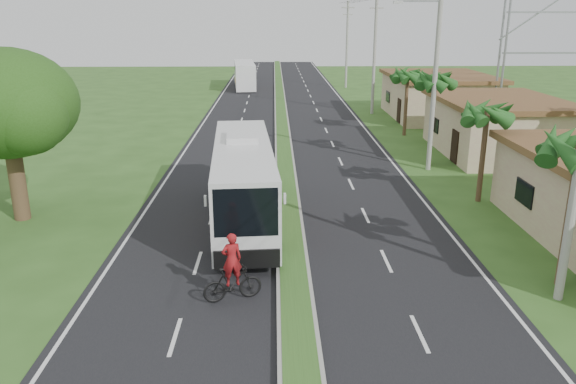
{
  "coord_description": "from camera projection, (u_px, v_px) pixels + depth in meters",
  "views": [
    {
      "loc": [
        -0.63,
        -14.04,
        8.73
      ],
      "look_at": [
        -0.09,
        7.98,
        1.8
      ],
      "focal_mm": 35.0,
      "sensor_mm": 36.0,
      "label": 1
    }
  ],
  "objects": [
    {
      "name": "coach_bus_far",
      "position": [
        244.0,
        73.0,
        70.8
      ],
      "size": [
        3.28,
        11.05,
        3.17
      ],
      "rotation": [
        0.0,
        0.0,
        0.08
      ],
      "color": "white",
      "rests_on": "ground"
    },
    {
      "name": "road_asphalt",
      "position": [
        285.0,
        162.0,
        35.1
      ],
      "size": [
        14.0,
        160.0,
        0.02
      ],
      "primitive_type": "cube",
      "color": "black",
      "rests_on": "ground"
    },
    {
      "name": "shop_far",
      "position": [
        438.0,
        96.0,
        50.11
      ],
      "size": [
        8.6,
        11.6,
        3.82
      ],
      "color": "tan",
      "rests_on": "ground"
    },
    {
      "name": "median_strip",
      "position": [
        285.0,
        160.0,
        35.07
      ],
      "size": [
        1.2,
        160.0,
        0.18
      ],
      "color": "gray",
      "rests_on": "ground"
    },
    {
      "name": "ground",
      "position": [
        298.0,
        336.0,
        16.02
      ],
      "size": [
        180.0,
        180.0,
        0.0
      ],
      "primitive_type": "plane",
      "color": "#2F521E",
      "rests_on": "ground"
    },
    {
      "name": "motorcyclist",
      "position": [
        232.0,
        277.0,
        17.77
      ],
      "size": [
        1.98,
        1.08,
        2.31
      ],
      "rotation": [
        0.0,
        0.0,
        0.3
      ],
      "color": "black",
      "rests_on": "ground"
    },
    {
      "name": "billboard_lattice",
      "position": [
        568.0,
        42.0,
        43.1
      ],
      "size": [
        10.18,
        1.18,
        12.07
      ],
      "color": "gray",
      "rests_on": "ground"
    },
    {
      "name": "palm_verge_d",
      "position": [
        408.0,
        75.0,
        41.58
      ],
      "size": [
        2.4,
        2.4,
        5.25
      ],
      "color": "#473321",
      "rests_on": "ground"
    },
    {
      "name": "lane_edge_right",
      "position": [
        391.0,
        161.0,
        35.26
      ],
      "size": [
        0.12,
        160.0,
        0.01
      ],
      "primitive_type": "cube",
      "color": "silver",
      "rests_on": "ground"
    },
    {
      "name": "utility_pole_d",
      "position": [
        347.0,
        44.0,
        69.91
      ],
      "size": [
        1.6,
        0.28,
        10.5
      ],
      "color": "gray",
      "rests_on": "ground"
    },
    {
      "name": "utility_pole_c",
      "position": [
        375.0,
        51.0,
        50.76
      ],
      "size": [
        1.6,
        0.28,
        11.0
      ],
      "color": "gray",
      "rests_on": "ground"
    },
    {
      "name": "palm_verge_c",
      "position": [
        435.0,
        80.0,
        32.81
      ],
      "size": [
        2.4,
        2.4,
        5.85
      ],
      "color": "#473321",
      "rests_on": "ground"
    },
    {
      "name": "coach_bus_main",
      "position": [
        243.0,
        176.0,
        24.41
      ],
      "size": [
        3.2,
        11.74,
        3.75
      ],
      "rotation": [
        0.0,
        0.0,
        0.07
      ],
      "color": "silver",
      "rests_on": "ground"
    },
    {
      "name": "lane_edge_left",
      "position": [
        177.0,
        163.0,
        34.94
      ],
      "size": [
        0.12,
        160.0,
        0.01
      ],
      "primitive_type": "cube",
      "color": "silver",
      "rests_on": "ground"
    },
    {
      "name": "palm_verge_b",
      "position": [
        487.0,
        113.0,
        26.38
      ],
      "size": [
        2.4,
        2.4,
        5.05
      ],
      "color": "#473321",
      "rests_on": "ground"
    },
    {
      "name": "utility_pole_b",
      "position": [
        436.0,
        62.0,
        31.51
      ],
      "size": [
        3.2,
        0.28,
        12.0
      ],
      "color": "gray",
      "rests_on": "ground"
    },
    {
      "name": "shop_mid",
      "position": [
        497.0,
        126.0,
        36.78
      ],
      "size": [
        7.6,
        10.6,
        3.67
      ],
      "color": "tan",
      "rests_on": "ground"
    },
    {
      "name": "shade_tree",
      "position": [
        4.0,
        107.0,
        23.79
      ],
      "size": [
        6.3,
        6.0,
        7.54
      ],
      "color": "#473321",
      "rests_on": "ground"
    }
  ]
}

